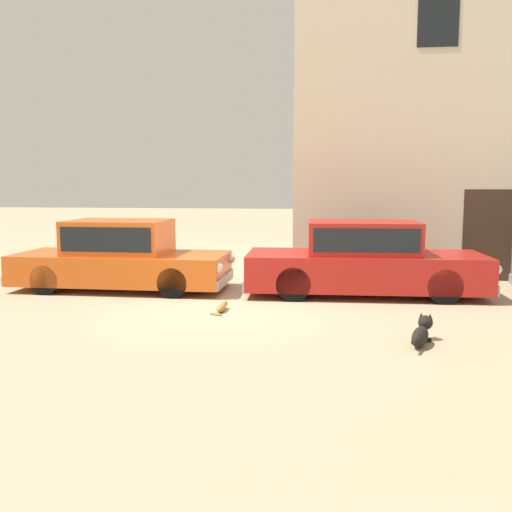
{
  "coord_description": "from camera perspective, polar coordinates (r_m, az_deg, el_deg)",
  "views": [
    {
      "loc": [
        1.73,
        -10.31,
        2.25
      ],
      "look_at": [
        0.46,
        0.2,
        0.9
      ],
      "focal_mm": 40.41,
      "sensor_mm": 36.0,
      "label": 1
    }
  ],
  "objects": [
    {
      "name": "stray_cat",
      "position": [
        10.19,
        -3.42,
        -5.08
      ],
      "size": [
        0.23,
        0.66,
        0.16
      ],
      "rotation": [
        0.0,
        0.0,
        1.51
      ],
      "color": "#B77F3D",
      "rests_on": "ground_plane"
    },
    {
      "name": "ground_plane",
      "position": [
        10.69,
        -2.59,
        -4.89
      ],
      "size": [
        80.0,
        80.0,
        0.0
      ],
      "primitive_type": "plane",
      "color": "tan"
    },
    {
      "name": "parked_sedan_second",
      "position": [
        11.77,
        10.63,
        -0.27
      ],
      "size": [
        4.88,
        1.91,
        1.49
      ],
      "rotation": [
        0.0,
        0.0,
        0.03
      ],
      "color": "#AD1E19",
      "rests_on": "ground_plane"
    },
    {
      "name": "parked_sedan_nearest",
      "position": [
        12.49,
        -13.22,
        0.05
      ],
      "size": [
        4.59,
        1.8,
        1.47
      ],
      "rotation": [
        0.0,
        0.0,
        -0.01
      ],
      "color": "#D15619",
      "rests_on": "ground_plane"
    },
    {
      "name": "stray_dog_spotted",
      "position": [
        8.43,
        16.06,
        -7.33
      ],
      "size": [
        0.44,
        1.01,
        0.39
      ],
      "rotation": [
        0.0,
        0.0,
        1.23
      ],
      "color": "black",
      "rests_on": "ground_plane"
    }
  ]
}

